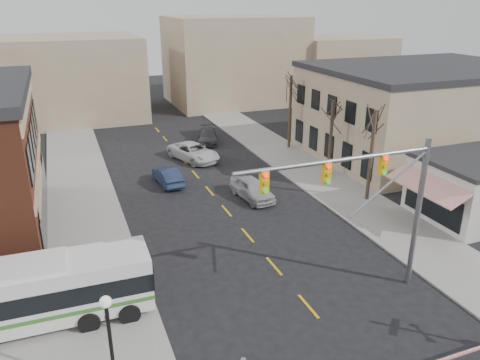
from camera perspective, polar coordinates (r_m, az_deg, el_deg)
name	(u,v)px	position (r m, az deg, el deg)	size (l,w,h in m)	color
ground	(330,331)	(22.73, 10.88, -17.68)	(160.00, 160.00, 0.00)	black
sidewalk_west	(82,198)	(37.45, -18.69, -2.11)	(5.00, 60.00, 0.12)	gray
sidewalk_east	(304,168)	(42.26, 7.79, 1.48)	(5.00, 60.00, 0.12)	gray
tan_building	(422,111)	(48.28, 21.31, 7.89)	(20.30, 15.30, 8.50)	gray
awning_shop	(480,187)	(35.95, 27.24, -0.74)	(9.74, 6.20, 4.30)	beige
tree_east_a	(371,156)	(35.35, 15.69, 2.83)	(0.28, 0.28, 6.75)	#382B21
tree_east_b	(331,138)	(40.29, 11.00, 5.10)	(0.28, 0.28, 6.30)	#382B21
tree_east_c	(290,112)	(47.01, 6.12, 8.21)	(0.28, 0.28, 7.20)	#382B21
transit_bus	(14,297)	(23.68, -25.88, -12.69)	(12.13, 2.88, 3.11)	silver
traffic_signal_mast	(375,190)	(22.85, 16.17, -1.23)	(10.05, 0.30, 8.00)	gray
street_lamp	(109,326)	(18.15, -15.74, -16.71)	(0.44, 0.44, 4.31)	black
car_a	(252,189)	(35.31, 1.47, -1.07)	(1.87, 4.64, 1.58)	#A09FA4
car_b	(168,176)	(38.51, -8.82, 0.48)	(1.50, 4.31, 1.42)	#18243D
car_c	(194,152)	(44.09, -5.67, 3.41)	(2.62, 5.69, 1.58)	silver
car_d	(208,136)	(49.70, -3.98, 5.38)	(1.94, 4.77, 1.38)	#424147
pedestrian_near	(107,310)	(22.93, -15.93, -14.99)	(0.57, 0.37, 1.55)	#504740
pedestrian_far	(68,275)	(25.74, -20.22, -10.78)	(0.92, 0.72, 1.89)	#33415A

